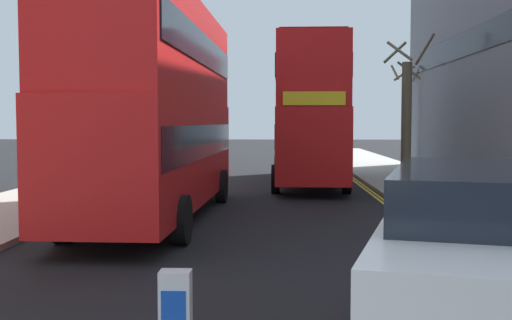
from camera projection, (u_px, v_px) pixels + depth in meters
name	position (u px, v px, depth m)	size (l,w,h in m)	color
sidewalk_right	(481.00, 212.00, 16.84)	(4.00, 80.00, 0.14)	#ADA89E
sidewalk_left	(13.00, 210.00, 17.28)	(4.00, 80.00, 0.14)	#ADA89E
kerb_line_outer	(421.00, 227.00, 14.92)	(0.10, 56.00, 0.01)	yellow
kerb_line_inner	(414.00, 227.00, 14.93)	(0.10, 56.00, 0.01)	yellow
double_decker_bus_away	(157.00, 103.00, 15.96)	(3.06, 10.88, 5.64)	red
double_decker_bus_oncoming	(308.00, 110.00, 25.01)	(2.90, 10.84, 5.64)	red
taxi_minivan	(494.00, 288.00, 5.43)	(3.04, 5.13, 2.12)	white
street_tree_near	(407.00, 115.00, 26.11)	(2.02, 1.90, 6.08)	#6B6047
street_tree_far	(405.00, 116.00, 32.87)	(1.70, 1.74, 5.81)	#6B6047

